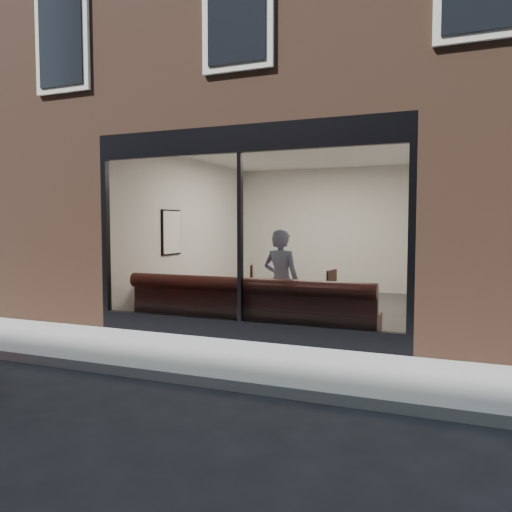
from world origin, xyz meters
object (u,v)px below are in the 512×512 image
at_px(cafe_chair_right, 321,309).
at_px(cafe_table_right, 319,285).
at_px(cafe_table_left, 168,279).
at_px(person, 281,282).
at_px(cafe_chair_left, 242,300).
at_px(banquette, 251,321).

bearing_deg(cafe_chair_right, cafe_table_right, 107.31).
bearing_deg(cafe_table_left, person, -11.18).
bearing_deg(cafe_table_right, cafe_chair_right, 100.38).
bearing_deg(cafe_chair_left, cafe_chair_right, 146.55).
height_order(person, cafe_table_left, person).
bearing_deg(banquette, cafe_table_left, 159.99).
relative_size(banquette, cafe_chair_right, 9.32).
bearing_deg(banquette, cafe_table_right, 40.46).
bearing_deg(cafe_table_left, cafe_chair_left, 47.88).
bearing_deg(cafe_chair_right, banquette, 66.86).
height_order(cafe_table_left, cafe_chair_left, cafe_table_left).
bearing_deg(person, cafe_table_right, -123.09).
xyz_separation_m(cafe_table_left, cafe_table_right, (2.84, 0.06, 0.00)).
height_order(person, cafe_table_right, person).
distance_m(banquette, cafe_table_left, 2.12).
height_order(person, cafe_chair_left, person).
bearing_deg(cafe_chair_right, cafe_table_left, 20.58).
distance_m(cafe_table_left, cafe_chair_right, 2.85).
xyz_separation_m(cafe_chair_left, cafe_chair_right, (1.72, -0.45, 0.00)).
relative_size(person, cafe_chair_right, 3.90).
height_order(banquette, cafe_table_right, cafe_table_right).
distance_m(cafe_table_left, cafe_chair_left, 1.58).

